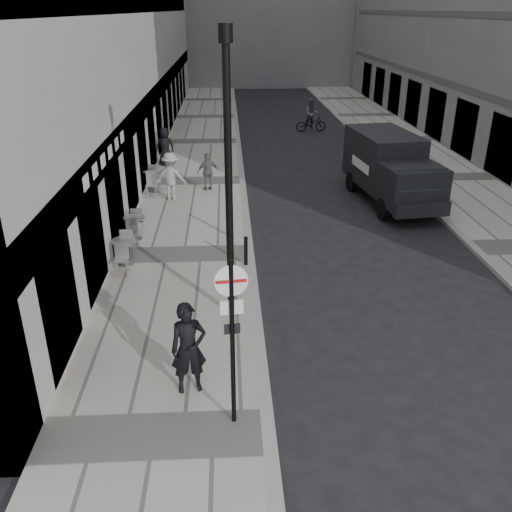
{
  "coord_description": "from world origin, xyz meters",
  "views": [
    {
      "loc": [
        -0.61,
        -4.62,
        6.86
      ],
      "look_at": [
        0.02,
        7.28,
        1.4
      ],
      "focal_mm": 38.0,
      "sensor_mm": 36.0,
      "label": 1
    }
  ],
  "objects_px": {
    "walking_man": "(189,348)",
    "panel_van": "(390,166)",
    "lamppost": "(228,168)",
    "cyclist": "(311,119)",
    "sign_post": "(232,323)"
  },
  "relations": [
    {
      "from": "walking_man",
      "to": "panel_van",
      "type": "height_order",
      "value": "panel_van"
    },
    {
      "from": "walking_man",
      "to": "sign_post",
      "type": "height_order",
      "value": "sign_post"
    },
    {
      "from": "walking_man",
      "to": "sign_post",
      "type": "distance_m",
      "value": 1.67
    },
    {
      "from": "walking_man",
      "to": "panel_van",
      "type": "distance_m",
      "value": 13.22
    },
    {
      "from": "sign_post",
      "to": "lamppost",
      "type": "xyz_separation_m",
      "value": [
        -0.0,
        3.78,
        1.56
      ]
    },
    {
      "from": "sign_post",
      "to": "panel_van",
      "type": "bearing_deg",
      "value": 56.83
    },
    {
      "from": "walking_man",
      "to": "cyclist",
      "type": "bearing_deg",
      "value": 64.4
    },
    {
      "from": "sign_post",
      "to": "cyclist",
      "type": "height_order",
      "value": "sign_post"
    },
    {
      "from": "panel_van",
      "to": "cyclist",
      "type": "bearing_deg",
      "value": 87.42
    },
    {
      "from": "lamppost",
      "to": "sign_post",
      "type": "bearing_deg",
      "value": -90.0
    },
    {
      "from": "lamppost",
      "to": "cyclist",
      "type": "bearing_deg",
      "value": 76.73
    },
    {
      "from": "lamppost",
      "to": "panel_van",
      "type": "xyz_separation_m",
      "value": [
        6.13,
        8.39,
        -2.29
      ]
    },
    {
      "from": "sign_post",
      "to": "walking_man",
      "type": "bearing_deg",
      "value": 124.93
    },
    {
      "from": "lamppost",
      "to": "panel_van",
      "type": "distance_m",
      "value": 10.64
    },
    {
      "from": "walking_man",
      "to": "sign_post",
      "type": "relative_size",
      "value": 0.59
    }
  ]
}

